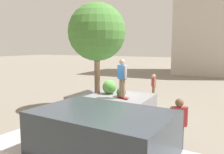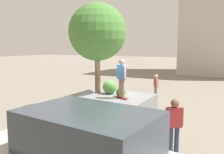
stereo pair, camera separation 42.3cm
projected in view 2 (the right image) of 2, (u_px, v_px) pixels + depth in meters
The scene contains 9 objects.
ground_plane at pixel (117, 113), 11.92m from camera, with size 120.00×120.00×0.00m, color gray.
planter_ledge at pixel (112, 104), 11.87m from camera, with size 3.75×2.77×0.89m, color gray.
plaza_tree at pixel (97, 32), 12.04m from camera, with size 2.89×2.89×4.53m.
boxwood_shrub at pixel (121, 92), 11.39m from camera, with size 0.45×0.45×0.45m, color #3D7A33.
hedge_clump at pixel (110, 87), 12.12m from camera, with size 0.70×0.70×0.70m, color #4C8C3D.
skateboard at pixel (121, 97), 11.09m from camera, with size 0.81×0.53×0.07m.
skateboarder at pixel (122, 75), 10.96m from camera, with size 0.53×0.40×1.74m.
passerby_with_bag at pixel (156, 84), 15.19m from camera, with size 0.37×0.44×1.51m.
pedestrian_crossing at pixel (174, 122), 7.42m from camera, with size 0.51×0.39×1.68m.
Camera 2 is at (-5.27, 10.33, 3.28)m, focal length 38.78 mm.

